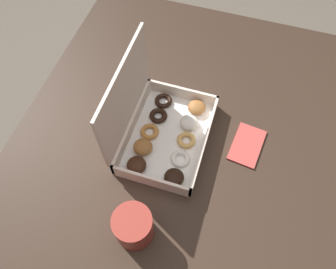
# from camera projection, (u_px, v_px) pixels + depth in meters

# --- Properties ---
(ground_plane) EXTENTS (8.00, 8.00, 0.00)m
(ground_plane) POSITION_uv_depth(u_px,v_px,m) (178.00, 216.00, 1.59)
(ground_plane) COLOR #6B6054
(dining_table) EXTENTS (1.19, 1.00, 0.73)m
(dining_table) POSITION_uv_depth(u_px,v_px,m) (184.00, 158.00, 1.03)
(dining_table) COLOR #38281E
(dining_table) RESTS_ON ground_plane
(donut_box) EXTENTS (0.31, 0.23, 0.27)m
(donut_box) POSITION_uv_depth(u_px,v_px,m) (157.00, 127.00, 0.92)
(donut_box) COLOR white
(donut_box) RESTS_ON dining_table
(coffee_mug) EXTENTS (0.10, 0.10, 0.10)m
(coffee_mug) POSITION_uv_depth(u_px,v_px,m) (133.00, 226.00, 0.78)
(coffee_mug) COLOR #A3382D
(coffee_mug) RESTS_ON dining_table
(paper_napkin) EXTENTS (0.14, 0.10, 0.01)m
(paper_napkin) POSITION_uv_depth(u_px,v_px,m) (247.00, 145.00, 0.95)
(paper_napkin) COLOR #CC4C47
(paper_napkin) RESTS_ON dining_table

